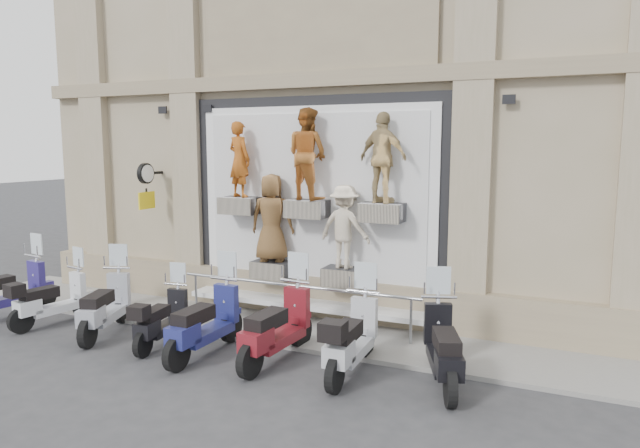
{
  "coord_description": "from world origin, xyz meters",
  "views": [
    {
      "loc": [
        4.8,
        -7.54,
        3.57
      ],
      "look_at": [
        0.58,
        1.9,
        2.14
      ],
      "focal_mm": 32.0,
      "sensor_mm": 36.0,
      "label": 1
    }
  ],
  "objects_px": {
    "clock_sign_bracket": "(146,180)",
    "guard_rail": "(294,308)",
    "scooter_a": "(7,278)",
    "scooter_h": "(444,331)",
    "scooter_d": "(162,307)",
    "scooter_f": "(277,311)",
    "scooter_b": "(52,288)",
    "scooter_g": "(352,323)",
    "scooter_c": "(105,293)",
    "scooter_e": "(205,307)"
  },
  "relations": [
    {
      "from": "scooter_g",
      "to": "scooter_a",
      "type": "bearing_deg",
      "value": 179.24
    },
    {
      "from": "scooter_h",
      "to": "scooter_d",
      "type": "bearing_deg",
      "value": 163.79
    },
    {
      "from": "scooter_b",
      "to": "scooter_c",
      "type": "distance_m",
      "value": 1.42
    },
    {
      "from": "guard_rail",
      "to": "scooter_a",
      "type": "xyz_separation_m",
      "value": [
        -5.83,
        -1.65,
        0.38
      ]
    },
    {
      "from": "scooter_a",
      "to": "scooter_c",
      "type": "height_order",
      "value": "scooter_a"
    },
    {
      "from": "guard_rail",
      "to": "scooter_e",
      "type": "bearing_deg",
      "value": -114.15
    },
    {
      "from": "scooter_f",
      "to": "scooter_g",
      "type": "distance_m",
      "value": 1.31
    },
    {
      "from": "scooter_c",
      "to": "scooter_h",
      "type": "height_order",
      "value": "scooter_h"
    },
    {
      "from": "clock_sign_bracket",
      "to": "guard_rail",
      "type": "bearing_deg",
      "value": -6.84
    },
    {
      "from": "scooter_h",
      "to": "scooter_c",
      "type": "bearing_deg",
      "value": 162.74
    },
    {
      "from": "scooter_b",
      "to": "scooter_g",
      "type": "xyz_separation_m",
      "value": [
        6.35,
        0.09,
        0.09
      ]
    },
    {
      "from": "scooter_e",
      "to": "scooter_f",
      "type": "distance_m",
      "value": 1.28
    },
    {
      "from": "scooter_b",
      "to": "guard_rail",
      "type": "bearing_deg",
      "value": 29.52
    },
    {
      "from": "guard_rail",
      "to": "scooter_h",
      "type": "height_order",
      "value": "scooter_h"
    },
    {
      "from": "scooter_e",
      "to": "scooter_f",
      "type": "bearing_deg",
      "value": 12.11
    },
    {
      "from": "scooter_e",
      "to": "scooter_b",
      "type": "bearing_deg",
      "value": 178.46
    },
    {
      "from": "scooter_e",
      "to": "scooter_d",
      "type": "bearing_deg",
      "value": 174.54
    },
    {
      "from": "scooter_a",
      "to": "scooter_g",
      "type": "height_order",
      "value": "scooter_a"
    },
    {
      "from": "scooter_c",
      "to": "scooter_f",
      "type": "bearing_deg",
      "value": -17.65
    },
    {
      "from": "scooter_d",
      "to": "scooter_b",
      "type": "bearing_deg",
      "value": 171.39
    },
    {
      "from": "scooter_f",
      "to": "scooter_h",
      "type": "xyz_separation_m",
      "value": [
        2.69,
        0.22,
        -0.03
      ]
    },
    {
      "from": "guard_rail",
      "to": "scooter_d",
      "type": "relative_size",
      "value": 2.93
    },
    {
      "from": "guard_rail",
      "to": "scooter_d",
      "type": "xyz_separation_m",
      "value": [
        -1.8,
        -1.67,
        0.24
      ]
    },
    {
      "from": "guard_rail",
      "to": "scooter_a",
      "type": "relative_size",
      "value": 2.44
    },
    {
      "from": "clock_sign_bracket",
      "to": "scooter_d",
      "type": "height_order",
      "value": "clock_sign_bracket"
    },
    {
      "from": "scooter_a",
      "to": "scooter_d",
      "type": "bearing_deg",
      "value": 7.7
    },
    {
      "from": "clock_sign_bracket",
      "to": "scooter_f",
      "type": "xyz_separation_m",
      "value": [
        4.35,
        -2.01,
        -1.94
      ]
    },
    {
      "from": "scooter_b",
      "to": "scooter_e",
      "type": "bearing_deg",
      "value": 7.5
    },
    {
      "from": "scooter_d",
      "to": "scooter_e",
      "type": "distance_m",
      "value": 1.02
    },
    {
      "from": "scooter_e",
      "to": "scooter_g",
      "type": "height_order",
      "value": "scooter_e"
    },
    {
      "from": "scooter_a",
      "to": "scooter_h",
      "type": "xyz_separation_m",
      "value": [
        8.97,
        0.32,
        -0.01
      ]
    },
    {
      "from": "scooter_c",
      "to": "scooter_f",
      "type": "relative_size",
      "value": 0.94
    },
    {
      "from": "scooter_b",
      "to": "scooter_g",
      "type": "bearing_deg",
      "value": 11.04
    },
    {
      "from": "scooter_c",
      "to": "guard_rail",
      "type": "bearing_deg",
      "value": 8.18
    },
    {
      "from": "scooter_g",
      "to": "scooter_c",
      "type": "bearing_deg",
      "value": 179.79
    },
    {
      "from": "scooter_b",
      "to": "scooter_e",
      "type": "height_order",
      "value": "scooter_e"
    },
    {
      "from": "clock_sign_bracket",
      "to": "scooter_a",
      "type": "relative_size",
      "value": 0.49
    },
    {
      "from": "scooter_c",
      "to": "scooter_g",
      "type": "bearing_deg",
      "value": -17.76
    },
    {
      "from": "scooter_a",
      "to": "scooter_g",
      "type": "distance_m",
      "value": 7.59
    },
    {
      "from": "clock_sign_bracket",
      "to": "scooter_d",
      "type": "xyz_separation_m",
      "value": [
        2.1,
        -2.14,
        -2.1
      ]
    },
    {
      "from": "scooter_e",
      "to": "scooter_f",
      "type": "xyz_separation_m",
      "value": [
        1.26,
        0.24,
        0.02
      ]
    },
    {
      "from": "clock_sign_bracket",
      "to": "scooter_c",
      "type": "xyz_separation_m",
      "value": [
        0.73,
        -2.12,
        -1.99
      ]
    },
    {
      "from": "scooter_d",
      "to": "scooter_g",
      "type": "height_order",
      "value": "scooter_g"
    },
    {
      "from": "scooter_a",
      "to": "scooter_g",
      "type": "bearing_deg",
      "value": 9.03
    },
    {
      "from": "guard_rail",
      "to": "clock_sign_bracket",
      "type": "bearing_deg",
      "value": 173.16
    },
    {
      "from": "scooter_a",
      "to": "scooter_h",
      "type": "bearing_deg",
      "value": 10.08
    },
    {
      "from": "guard_rail",
      "to": "scooter_a",
      "type": "bearing_deg",
      "value": -164.23
    },
    {
      "from": "guard_rail",
      "to": "scooter_c",
      "type": "distance_m",
      "value": 3.59
    },
    {
      "from": "guard_rail",
      "to": "scooter_e",
      "type": "height_order",
      "value": "scooter_e"
    },
    {
      "from": "scooter_d",
      "to": "scooter_h",
      "type": "xyz_separation_m",
      "value": [
        4.95,
        0.34,
        0.13
      ]
    }
  ]
}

